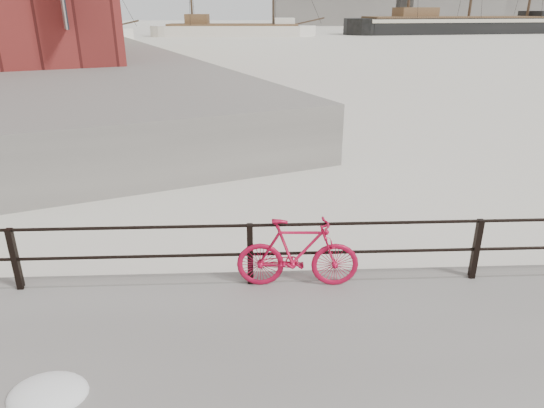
% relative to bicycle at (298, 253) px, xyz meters
% --- Properties ---
extents(ground, '(400.00, 400.00, 0.00)m').
position_rel_bicycle_xyz_m(ground, '(2.78, 0.25, -0.90)').
color(ground, white).
rests_on(ground, ground).
extents(far_quay, '(78.44, 148.07, 1.80)m').
position_rel_bicycle_xyz_m(far_quay, '(-37.22, 72.25, -0.00)').
color(far_quay, gray).
rests_on(far_quay, ground).
extents(guardrail, '(28.00, 0.10, 1.00)m').
position_rel_bicycle_xyz_m(guardrail, '(2.78, 0.10, -0.05)').
color(guardrail, black).
rests_on(guardrail, promenade).
extents(bicycle, '(1.85, 0.37, 1.11)m').
position_rel_bicycle_xyz_m(bicycle, '(0.00, 0.00, 0.00)').
color(bicycle, '#B60C31').
rests_on(bicycle, promenade).
extents(barque_black, '(55.97, 25.93, 30.90)m').
position_rel_bicycle_xyz_m(barque_black, '(40.06, 87.60, -0.90)').
color(barque_black, black).
rests_on(barque_black, ground).
extents(schooner_mid, '(29.95, 13.47, 21.20)m').
position_rel_bicycle_xyz_m(schooner_mid, '(-3.21, 79.85, -0.90)').
color(schooner_mid, silver).
rests_on(schooner_mid, ground).
extents(schooner_left, '(25.28, 14.51, 18.17)m').
position_rel_bicycle_xyz_m(schooner_left, '(-29.31, 70.44, -0.90)').
color(schooner_left, silver).
rests_on(schooner_left, ground).
extents(workboat_far, '(11.78, 11.41, 7.00)m').
position_rel_bicycle_xyz_m(workboat_far, '(-23.59, 42.13, -0.90)').
color(workboat_far, black).
rests_on(workboat_far, ground).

